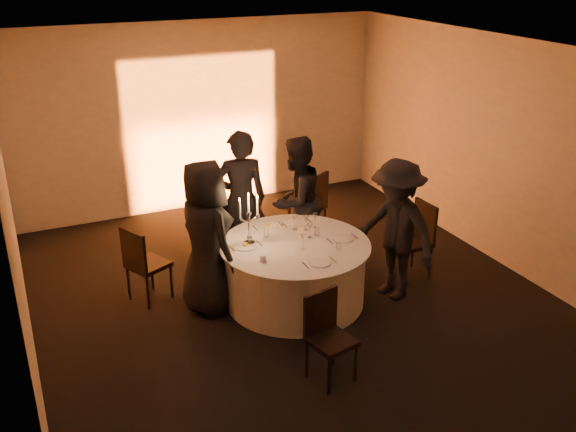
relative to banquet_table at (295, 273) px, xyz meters
name	(u,v)px	position (x,y,z in m)	size (l,w,h in m)	color
floor	(295,300)	(0.00, 0.00, -0.38)	(7.00, 7.00, 0.00)	black
ceiling	(296,52)	(0.00, 0.00, 2.62)	(7.00, 7.00, 0.00)	silver
wall_back	(202,117)	(0.00, 3.50, 1.12)	(7.00, 7.00, 0.00)	#B4AFA7
wall_front	(514,348)	(0.00, -3.50, 1.12)	(7.00, 7.00, 0.00)	#B4AFA7
wall_left	(13,231)	(-3.00, 0.00, 1.12)	(7.00, 7.00, 0.00)	#B4AFA7
wall_right	(501,153)	(3.00, 0.00, 1.12)	(7.00, 7.00, 0.00)	#B4AFA7
uplighter_fixture	(212,207)	(0.00, 3.20, -0.33)	(0.25, 0.12, 0.10)	black
banquet_table	(295,273)	(0.00, 0.00, 0.00)	(1.80, 1.80, 0.77)	black
chair_left	(142,261)	(-1.67, 0.75, 0.17)	(0.57, 0.57, 0.98)	black
chair_back_left	(208,218)	(-0.58, 1.56, 0.21)	(0.59, 0.59, 1.06)	black
chair_back_right	(312,203)	(0.99, 1.51, 0.20)	(0.62, 0.62, 1.03)	black
chair_right	(417,235)	(1.72, -0.05, 0.18)	(0.45, 0.45, 1.00)	black
chair_front	(327,331)	(-0.34, -1.47, 0.13)	(0.48, 0.48, 0.92)	black
guest_left	(206,238)	(-1.01, 0.27, 0.54)	(0.91, 0.59, 1.86)	black
guest_back_left	(241,200)	(-0.24, 1.17, 0.56)	(0.69, 0.45, 1.89)	black
guest_back_right	(296,201)	(0.48, 0.99, 0.50)	(0.86, 0.67, 1.76)	black
guest_right	(396,230)	(1.16, -0.37, 0.50)	(1.14, 0.65, 1.76)	black
plate_left	(246,245)	(-0.56, 0.18, 0.40)	(0.36, 0.29, 0.08)	white
plate_back_left	(268,225)	(-0.10, 0.60, 0.40)	(0.36, 0.26, 0.08)	white
plate_back_right	(297,223)	(0.28, 0.54, 0.39)	(0.35, 0.29, 0.01)	white
plate_right	(342,239)	(0.57, -0.12, 0.39)	(0.36, 0.26, 0.01)	white
plate_front	(319,263)	(0.03, -0.57, 0.39)	(0.36, 0.25, 0.01)	white
coffee_cup	(263,258)	(-0.51, -0.24, 0.42)	(0.11, 0.11, 0.07)	white
candelabra	(249,226)	(-0.49, 0.23, 0.61)	(0.27, 0.13, 0.65)	silver
wine_glass_a	(303,239)	(0.02, -0.18, 0.52)	(0.07, 0.07, 0.19)	white
wine_glass_b	(310,227)	(0.24, 0.08, 0.52)	(0.07, 0.07, 0.19)	white
wine_glass_c	(315,217)	(0.43, 0.33, 0.52)	(0.07, 0.07, 0.19)	white
wine_glass_d	(306,220)	(0.29, 0.30, 0.52)	(0.07, 0.07, 0.19)	white
wine_glass_e	(295,219)	(0.17, 0.37, 0.52)	(0.07, 0.07, 0.19)	white
tumbler_a	(317,232)	(0.35, 0.11, 0.43)	(0.07, 0.07, 0.09)	white
tumbler_b	(266,233)	(-0.23, 0.33, 0.43)	(0.07, 0.07, 0.09)	white
tumbler_c	(339,246)	(0.39, -0.36, 0.43)	(0.07, 0.07, 0.09)	white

